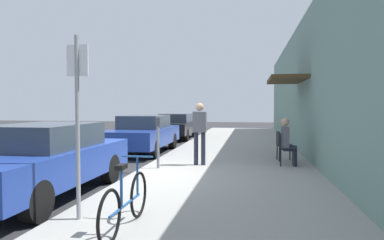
{
  "coord_description": "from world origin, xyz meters",
  "views": [
    {
      "loc": [
        2.8,
        -7.74,
        1.73
      ],
      "look_at": [
        0.26,
        7.31,
        1.12
      ],
      "focal_mm": 32.33,
      "sensor_mm": 36.0,
      "label": 1
    }
  ],
  "objects_px": {
    "street_sign": "(78,112)",
    "bicycle_0": "(126,202)",
    "seated_patron_0": "(287,140)",
    "pedestrian_standing": "(200,128)",
    "cafe_chair_0": "(285,147)",
    "parked_car_2": "(176,126)",
    "parked_car_0": "(43,159)",
    "parked_car_1": "(144,133)",
    "parking_meter": "(158,139)",
    "cafe_chair_1": "(282,144)"
  },
  "relations": [
    {
      "from": "bicycle_0",
      "to": "cafe_chair_0",
      "type": "relative_size",
      "value": 1.97
    },
    {
      "from": "street_sign",
      "to": "parked_car_0",
      "type": "bearing_deg",
      "value": 135.78
    },
    {
      "from": "parked_car_0",
      "to": "pedestrian_standing",
      "type": "distance_m",
      "value": 4.21
    },
    {
      "from": "street_sign",
      "to": "bicycle_0",
      "type": "distance_m",
      "value": 1.45
    },
    {
      "from": "bicycle_0",
      "to": "cafe_chair_1",
      "type": "distance_m",
      "value": 6.7
    },
    {
      "from": "parking_meter",
      "to": "bicycle_0",
      "type": "xyz_separation_m",
      "value": [
        0.77,
        -4.41,
        -0.41
      ]
    },
    {
      "from": "parked_car_0",
      "to": "bicycle_0",
      "type": "distance_m",
      "value": 2.92
    },
    {
      "from": "parked_car_1",
      "to": "seated_patron_0",
      "type": "relative_size",
      "value": 3.41
    },
    {
      "from": "cafe_chair_0",
      "to": "seated_patron_0",
      "type": "xyz_separation_m",
      "value": [
        0.06,
        -0.0,
        0.19
      ]
    },
    {
      "from": "parking_meter",
      "to": "cafe_chair_0",
      "type": "distance_m",
      "value": 3.44
    },
    {
      "from": "parked_car_0",
      "to": "cafe_chair_1",
      "type": "xyz_separation_m",
      "value": [
        4.84,
        4.45,
        -0.1
      ]
    },
    {
      "from": "parking_meter",
      "to": "bicycle_0",
      "type": "height_order",
      "value": "parking_meter"
    },
    {
      "from": "parked_car_0",
      "to": "street_sign",
      "type": "distance_m",
      "value": 2.29
    },
    {
      "from": "parked_car_1",
      "to": "parked_car_2",
      "type": "height_order",
      "value": "parked_car_1"
    },
    {
      "from": "bicycle_0",
      "to": "pedestrian_standing",
      "type": "relative_size",
      "value": 1.01
    },
    {
      "from": "parked_car_2",
      "to": "parked_car_1",
      "type": "bearing_deg",
      "value": -90.0
    },
    {
      "from": "seated_patron_0",
      "to": "street_sign",
      "type": "bearing_deg",
      "value": -123.77
    },
    {
      "from": "parking_meter",
      "to": "pedestrian_standing",
      "type": "distance_m",
      "value": 1.22
    },
    {
      "from": "parking_meter",
      "to": "street_sign",
      "type": "distance_m",
      "value": 4.18
    },
    {
      "from": "parked_car_2",
      "to": "pedestrian_standing",
      "type": "xyz_separation_m",
      "value": [
        2.54,
        -8.67,
        0.42
      ]
    },
    {
      "from": "parked_car_2",
      "to": "seated_patron_0",
      "type": "distance_m",
      "value": 9.71
    },
    {
      "from": "seated_patron_0",
      "to": "pedestrian_standing",
      "type": "bearing_deg",
      "value": -173.01
    },
    {
      "from": "parked_car_1",
      "to": "seated_patron_0",
      "type": "bearing_deg",
      "value": -29.05
    },
    {
      "from": "parking_meter",
      "to": "cafe_chair_1",
      "type": "bearing_deg",
      "value": 28.68
    },
    {
      "from": "parked_car_0",
      "to": "parked_car_1",
      "type": "xyz_separation_m",
      "value": [
        0.0,
        6.34,
        0.0
      ]
    },
    {
      "from": "parked_car_0",
      "to": "pedestrian_standing",
      "type": "height_order",
      "value": "pedestrian_standing"
    },
    {
      "from": "parked_car_1",
      "to": "cafe_chair_1",
      "type": "height_order",
      "value": "parked_car_1"
    },
    {
      "from": "parked_car_2",
      "to": "bicycle_0",
      "type": "distance_m",
      "value": 13.95
    },
    {
      "from": "parked_car_1",
      "to": "cafe_chair_0",
      "type": "bearing_deg",
      "value": -29.31
    },
    {
      "from": "cafe_chair_0",
      "to": "pedestrian_standing",
      "type": "bearing_deg",
      "value": -172.72
    },
    {
      "from": "cafe_chair_0",
      "to": "pedestrian_standing",
      "type": "relative_size",
      "value": 0.51
    },
    {
      "from": "parked_car_1",
      "to": "street_sign",
      "type": "xyz_separation_m",
      "value": [
        1.5,
        -7.8,
        0.92
      ]
    },
    {
      "from": "parked_car_2",
      "to": "pedestrian_standing",
      "type": "distance_m",
      "value": 9.04
    },
    {
      "from": "street_sign",
      "to": "parking_meter",
      "type": "bearing_deg",
      "value": 89.3
    },
    {
      "from": "parked_car_1",
      "to": "street_sign",
      "type": "distance_m",
      "value": 8.0
    },
    {
      "from": "cafe_chair_0",
      "to": "cafe_chair_1",
      "type": "bearing_deg",
      "value": 89.99
    },
    {
      "from": "pedestrian_standing",
      "to": "street_sign",
      "type": "bearing_deg",
      "value": -102.26
    },
    {
      "from": "parked_car_1",
      "to": "parking_meter",
      "type": "bearing_deg",
      "value": -67.18
    },
    {
      "from": "parked_car_2",
      "to": "bicycle_0",
      "type": "height_order",
      "value": "parked_car_2"
    },
    {
      "from": "pedestrian_standing",
      "to": "cafe_chair_1",
      "type": "bearing_deg",
      "value": 26.06
    },
    {
      "from": "parked_car_0",
      "to": "bicycle_0",
      "type": "height_order",
      "value": "parked_car_0"
    },
    {
      "from": "bicycle_0",
      "to": "parked_car_2",
      "type": "bearing_deg",
      "value": 99.55
    },
    {
      "from": "seated_patron_0",
      "to": "pedestrian_standing",
      "type": "relative_size",
      "value": 0.76
    },
    {
      "from": "parked_car_0",
      "to": "parked_car_2",
      "type": "relative_size",
      "value": 1.0
    },
    {
      "from": "street_sign",
      "to": "bicycle_0",
      "type": "bearing_deg",
      "value": -19.96
    },
    {
      "from": "parked_car_2",
      "to": "street_sign",
      "type": "xyz_separation_m",
      "value": [
        1.5,
        -13.46,
        0.94
      ]
    },
    {
      "from": "parked_car_1",
      "to": "bicycle_0",
      "type": "relative_size",
      "value": 2.57
    },
    {
      "from": "seated_patron_0",
      "to": "bicycle_0",
      "type": "bearing_deg",
      "value": -115.65
    },
    {
      "from": "parked_car_1",
      "to": "parking_meter",
      "type": "height_order",
      "value": "parking_meter"
    },
    {
      "from": "parked_car_2",
      "to": "parking_meter",
      "type": "height_order",
      "value": "parking_meter"
    }
  ]
}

